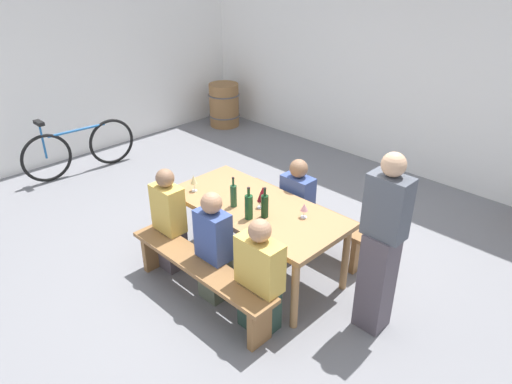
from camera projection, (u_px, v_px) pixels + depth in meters
ground_plane at (256, 268)px, 4.95m from camera, size 24.00×24.00×0.00m
back_wall at (432, 63)px, 6.32m from camera, size 14.00×0.20×3.20m
side_wall at (49, 54)px, 6.83m from camera, size 0.20×7.11×3.20m
tasting_table at (256, 213)px, 4.64m from camera, size 1.83×0.86×0.75m
bench_near at (200, 271)px, 4.33m from camera, size 1.73×0.30×0.45m
bench_far at (302, 214)px, 5.25m from camera, size 1.73×0.30×0.45m
wine_bottle_0 at (265, 206)px, 4.36m from camera, size 0.07×0.07×0.30m
wine_bottle_1 at (249, 206)px, 4.33m from camera, size 0.08×0.08×0.32m
wine_bottle_2 at (234, 195)px, 4.54m from camera, size 0.06×0.06×0.31m
wine_glass_0 at (194, 180)px, 4.82m from camera, size 0.07×0.07×0.18m
wine_glass_1 at (263, 191)px, 4.63m from camera, size 0.06×0.06×0.16m
wine_glass_2 at (260, 197)px, 4.51m from camera, size 0.06×0.06×0.17m
wine_glass_3 at (304, 208)px, 4.36m from camera, size 0.07×0.07×0.15m
seated_guest_near_0 at (169, 222)px, 4.74m from camera, size 0.33×0.24×1.12m
seated_guest_near_1 at (214, 249)px, 4.31m from camera, size 0.32×0.24×1.12m
seated_guest_near_2 at (260, 280)px, 3.96m from camera, size 0.42×0.24×1.10m
seated_guest_far_0 at (297, 208)px, 5.05m from camera, size 0.34×0.24×1.07m
standing_host at (381, 248)px, 3.85m from camera, size 0.33×0.24×1.66m
wine_barrel at (224, 105)px, 8.68m from camera, size 0.58×0.58×0.78m
parked_bicycle_0 at (79, 149)px, 6.87m from camera, size 0.24×1.67×0.90m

